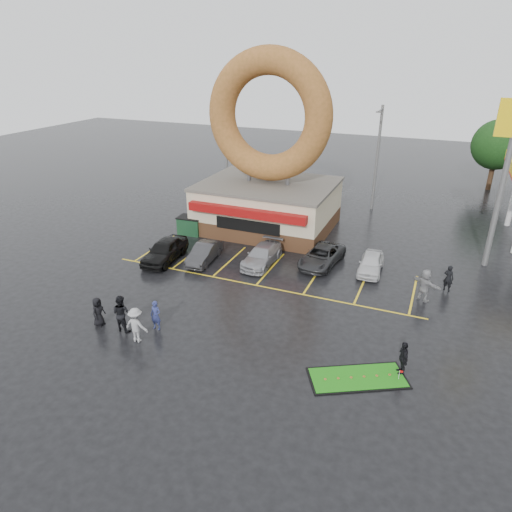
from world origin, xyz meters
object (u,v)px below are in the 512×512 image
at_px(donut_shop, 268,173).
at_px(person_cameraman, 403,358).
at_px(car_silver, 262,255).
at_px(putting_green, 358,378).
at_px(shell_sign, 509,155).
at_px(car_dgrey, 204,253).
at_px(dumpster, 191,226).
at_px(car_black, 165,250).
at_px(car_grey, 322,256).
at_px(person_blue, 156,315).
at_px(car_white, 371,263).
at_px(streetlight_left, 226,146).
at_px(streetlight_mid, 377,156).

distance_m(donut_shop, person_cameraman, 19.44).
bearing_deg(car_silver, putting_green, -47.29).
height_order(shell_sign, car_dgrey, shell_sign).
bearing_deg(shell_sign, car_dgrey, -159.04).
bearing_deg(dumpster, putting_green, -41.84).
xyz_separation_m(car_black, car_grey, (10.01, 3.47, -0.14)).
height_order(car_silver, car_grey, car_silver).
bearing_deg(donut_shop, person_cameraman, -50.46).
bearing_deg(person_blue, car_white, 48.83).
relative_size(car_black, car_dgrey, 1.18).
distance_m(shell_sign, car_black, 22.51).
distance_m(shell_sign, car_white, 10.45).
relative_size(car_white, dumpster, 1.99).
bearing_deg(putting_green, donut_shop, 123.41).
bearing_deg(person_cameraman, car_black, -130.77).
height_order(shell_sign, car_black, shell_sign).
height_order(dumpster, putting_green, dumpster).
bearing_deg(donut_shop, car_white, -28.62).
bearing_deg(car_silver, streetlight_left, 125.12).
height_order(streetlight_left, car_silver, streetlight_left).
bearing_deg(streetlight_mid, donut_shop, -131.38).
distance_m(streetlight_left, person_blue, 24.27).
xyz_separation_m(person_blue, person_cameraman, (12.06, 1.19, 0.03)).
distance_m(car_silver, car_white, 7.12).
bearing_deg(shell_sign, car_black, -159.22).
bearing_deg(car_white, dumpster, 171.99).
xyz_separation_m(streetlight_left, streetlight_mid, (14.00, 1.00, 0.00)).
xyz_separation_m(car_silver, dumpster, (-7.19, 2.98, 0.03)).
bearing_deg(dumpster, streetlight_mid, 40.39).
xyz_separation_m(donut_shop, streetlight_left, (-7.00, 6.95, 0.32)).
height_order(donut_shop, car_grey, donut_shop).
distance_m(car_grey, car_white, 3.22).
bearing_deg(streetlight_mid, person_blue, -106.13).
distance_m(car_black, car_dgrey, 2.69).
relative_size(streetlight_left, car_grey, 2.03).
xyz_separation_m(donut_shop, car_dgrey, (-1.58, -7.71, -3.85)).
bearing_deg(car_black, streetlight_mid, 51.96).
height_order(car_black, car_dgrey, car_black).
xyz_separation_m(person_blue, dumpster, (-5.11, 12.32, -0.14)).
bearing_deg(car_black, car_silver, 13.69).
height_order(car_black, car_white, car_black).
xyz_separation_m(streetlight_left, car_silver, (9.18, -13.52, -4.16)).
relative_size(car_silver, car_white, 1.19).
height_order(streetlight_left, putting_green, streetlight_left).
relative_size(car_dgrey, person_blue, 2.35).
xyz_separation_m(donut_shop, car_grey, (5.89, -5.14, -3.85)).
distance_m(streetlight_left, dumpster, 11.50).
bearing_deg(dumpster, streetlight_left, 97.20).
distance_m(donut_shop, car_dgrey, 8.76).
distance_m(car_grey, putting_green, 11.65).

